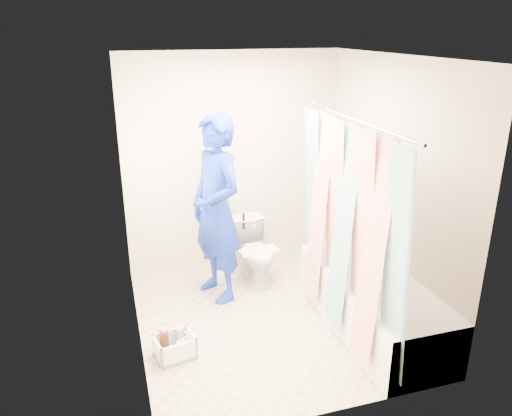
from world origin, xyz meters
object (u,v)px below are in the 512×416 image
object	(u,v)px
bathtub	(373,302)
cleaning_caddy	(176,347)
plumber	(216,209)
toilet	(255,252)

from	to	relation	value
bathtub	cleaning_caddy	world-z (taller)	bathtub
plumber	cleaning_caddy	xyz separation A→B (m)	(-0.58, -0.91, -0.85)
plumber	bathtub	bearing A→B (deg)	30.34
bathtub	toilet	world-z (taller)	toilet
toilet	plumber	xyz separation A→B (m)	(-0.46, -0.20, 0.61)
toilet	bathtub	bearing A→B (deg)	-61.54
toilet	cleaning_caddy	bearing A→B (deg)	-136.04
plumber	toilet	bearing A→B (deg)	94.16
toilet	plumber	size ratio (longest dim) A/B	0.35
cleaning_caddy	toilet	bearing A→B (deg)	36.27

